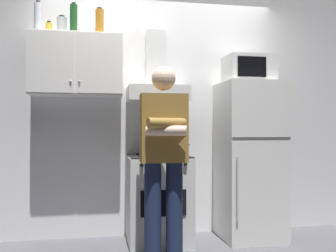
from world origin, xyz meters
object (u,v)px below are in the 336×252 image
cooking_pot (174,149)px  refrigerator (249,160)px  upper_cabinet (76,65)px  stove_oven (159,199)px  bottle_canister_steel (62,26)px  microwave (249,70)px  bottle_liquor_amber (100,22)px  range_hood (157,83)px  bottle_vodka_clear (38,18)px  person_standing (164,156)px  bottle_spice_jar (49,28)px  bottle_wine_green (74,19)px

cooking_pot → refrigerator: bearing=8.3°
upper_cabinet → stove_oven: size_ratio=1.03×
bottle_canister_steel → stove_oven: bearing=-10.1°
microwave → bottle_liquor_amber: size_ratio=1.78×
upper_cabinet → microwave: bearing=-3.5°
upper_cabinet → microwave: 1.75m
range_hood → bottle_vodka_clear: 1.31m
person_standing → bottle_canister_steel: (-0.89, 0.77, 1.24)m
upper_cabinet → refrigerator: size_ratio=0.56×
person_standing → range_hood: bearing=86.1°
bottle_liquor_amber → bottle_vodka_clear: 0.59m
cooking_pot → bottle_vodka_clear: bottle_vodka_clear is taller
bottle_canister_steel → microwave: bearing=-4.5°
refrigerator → bottle_vodka_clear: 2.54m
bottle_spice_jar → bottle_vodka_clear: (-0.10, -0.02, 0.09)m
bottle_spice_jar → bottle_liquor_amber: size_ratio=0.47×
refrigerator → bottle_spice_jar: (-2.01, 0.15, 1.31)m
microwave → cooking_pot: bearing=-170.4°
bottle_canister_steel → bottle_liquor_amber: bearing=-11.6°
range_hood → cooking_pot: 0.72m
bottle_vodka_clear → microwave: bearing=-2.9°
bottle_spice_jar → bottle_vodka_clear: size_ratio=0.41×
microwave → bottle_liquor_amber: (-1.52, 0.07, 0.44)m
refrigerator → bottle_canister_steel: bearing=174.9°
refrigerator → bottle_vodka_clear: bottle_vodka_clear is taller
bottle_liquor_amber → stove_oven: bearing=-9.2°
stove_oven → range_hood: size_ratio=1.17×
bottle_wine_green → bottle_canister_steel: bottle_wine_green is taller
person_standing → bottle_liquor_amber: size_ratio=6.09×
refrigerator → bottle_liquor_amber: bottle_liquor_amber is taller
bottle_wine_green → bottle_spice_jar: bottle_wine_green is taller
range_hood → bottle_wine_green: bearing=-179.1°
bottle_spice_jar → bottle_vodka_clear: 0.14m
bottle_canister_steel → upper_cabinet: bearing=-16.9°
bottle_liquor_amber → upper_cabinet: bearing=171.9°
microwave → bottle_liquor_amber: 1.59m
stove_oven → bottle_canister_steel: (-0.94, 0.17, 1.71)m
range_hood → refrigerator: bearing=-7.5°
stove_oven → bottle_vodka_clear: 2.12m
person_standing → cooking_pot: (0.18, 0.49, 0.03)m
bottle_spice_jar → person_standing: bearing=-36.6°
refrigerator → cooking_pot: size_ratio=5.17×
microwave → bottle_wine_green: 1.84m
range_hood → bottle_spice_jar: bottle_spice_jar is taller
upper_cabinet → range_hood: size_ratio=1.20×
stove_oven → microwave: bearing=1.2°
microwave → bottle_spice_jar: size_ratio=3.79×
range_hood → cooking_pot: range_hood is taller
range_hood → upper_cabinet: bearing=-179.9°
microwave → person_standing: size_ratio=0.29×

